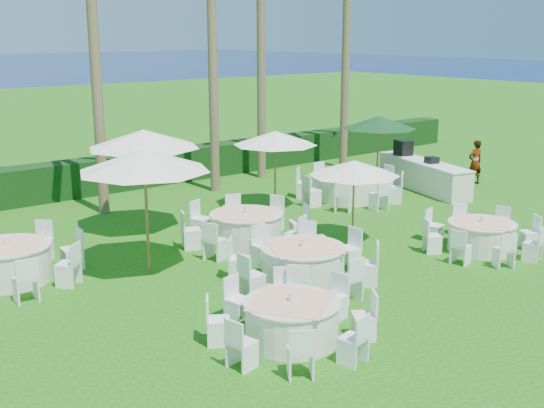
{
  "coord_description": "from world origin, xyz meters",
  "views": [
    {
      "loc": [
        -10.95,
        -9.8,
        5.42
      ],
      "look_at": [
        -0.71,
        2.89,
        1.3
      ],
      "focal_mm": 45.0,
      "sensor_mm": 36.0,
      "label": 1
    }
  ],
  "objects": [
    {
      "name": "palm_e",
      "position": [
        8.68,
        9.87,
        4.83
      ],
      "size": [
        4.4,
        3.99,
        8.76
      ],
      "color": "brown",
      "rests_on": "ground"
    },
    {
      "name": "banquet_table_c",
      "position": [
        3.63,
        -0.23,
        0.4
      ],
      "size": [
        3.0,
        3.0,
        0.91
      ],
      "color": "beige",
      "rests_on": "ground"
    },
    {
      "name": "hedge",
      "position": [
        0.0,
        12.0,
        0.6
      ],
      "size": [
        34.0,
        1.0,
        1.2
      ],
      "primitive_type": "cube",
      "color": "black",
      "rests_on": "ground"
    },
    {
      "name": "staff_person",
      "position": [
        10.21,
        4.59,
        0.81
      ],
      "size": [
        0.66,
        0.51,
        1.62
      ],
      "primitive_type": "imported",
      "rotation": [
        0.0,
        0.0,
        2.91
      ],
      "color": "gray",
      "rests_on": "ground"
    },
    {
      "name": "ground",
      "position": [
        0.0,
        0.0,
        0.0
      ],
      "size": [
        120.0,
        120.0,
        0.0
      ],
      "primitive_type": "plane",
      "color": "#12500D",
      "rests_on": "ground"
    },
    {
      "name": "banquet_table_d",
      "position": [
        -6.5,
        5.12,
        0.44
      ],
      "size": [
        3.37,
        3.37,
        1.01
      ],
      "color": "beige",
      "rests_on": "ground"
    },
    {
      "name": "buffet_table",
      "position": [
        8.03,
        5.23,
        0.55
      ],
      "size": [
        2.09,
        4.51,
        1.57
      ],
      "color": "beige",
      "rests_on": "ground"
    },
    {
      "name": "banquet_table_e",
      "position": [
        -0.7,
        3.98,
        0.44
      ],
      "size": [
        3.28,
        3.28,
        1.01
      ],
      "color": "beige",
      "rests_on": "ground"
    },
    {
      "name": "umbrella_d",
      "position": [
        2.21,
        6.35,
        2.26
      ],
      "size": [
        2.62,
        2.62,
        2.47
      ],
      "color": "brown",
      "rests_on": "ground"
    },
    {
      "name": "umbrella_c",
      "position": [
        -2.17,
        6.61,
        2.62
      ],
      "size": [
        3.06,
        3.06,
        2.87
      ],
      "color": "brown",
      "rests_on": "ground"
    },
    {
      "name": "banquet_table_b",
      "position": [
        -1.41,
        0.93,
        0.44
      ],
      "size": [
        3.31,
        3.31,
        1.0
      ],
      "color": "beige",
      "rests_on": "ground"
    },
    {
      "name": "banquet_table_f",
      "position": [
        4.84,
        5.71,
        0.46
      ],
      "size": [
        3.52,
        3.52,
        1.05
      ],
      "color": "beige",
      "rests_on": "ground"
    },
    {
      "name": "umbrella_a",
      "position": [
        -3.78,
        3.64,
        2.65
      ],
      "size": [
        3.0,
        3.0,
        2.9
      ],
      "color": "brown",
      "rests_on": "ground"
    },
    {
      "name": "banquet_table_a",
      "position": [
        -3.55,
        -1.19,
        0.41
      ],
      "size": [
        3.07,
        3.07,
        0.93
      ],
      "color": "beige",
      "rests_on": "ground"
    },
    {
      "name": "umbrella_b",
      "position": [
        1.48,
        2.24,
        2.04
      ],
      "size": [
        2.36,
        2.36,
        2.23
      ],
      "color": "brown",
      "rests_on": "ground"
    },
    {
      "name": "palm_b",
      "position": [
        -2.18,
        9.33,
        4.92
      ],
      "size": [
        4.39,
        4.21,
        8.92
      ],
      "color": "brown",
      "rests_on": "ground"
    },
    {
      "name": "umbrella_green",
      "position": [
        6.96,
        6.42,
        2.36
      ],
      "size": [
        2.65,
        2.65,
        2.58
      ],
      "color": "brown",
      "rests_on": "ground"
    },
    {
      "name": "palm_c",
      "position": [
        2.18,
        9.65,
        6.32
      ],
      "size": [
        4.29,
        4.35,
        11.68
      ],
      "color": "brown",
      "rests_on": "ground"
    },
    {
      "name": "palm_d",
      "position": [
        4.88,
        10.46,
        4.52
      ],
      "size": [
        4.33,
        4.31,
        8.15
      ],
      "color": "brown",
      "rests_on": "ground"
    }
  ]
}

